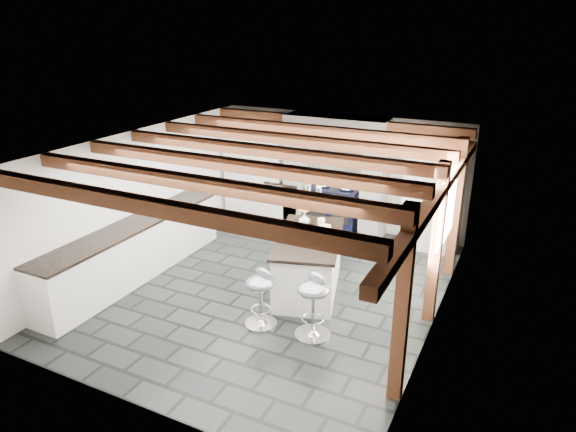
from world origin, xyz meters
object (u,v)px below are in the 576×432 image
at_px(bar_stool_far, 261,292).
at_px(kitchen_island, 309,262).
at_px(bar_stool_near, 314,299).
at_px(range_cooker, 334,209).

bearing_deg(bar_stool_far, kitchen_island, 100.13).
height_order(kitchen_island, bar_stool_near, kitchen_island).
relative_size(kitchen_island, bar_stool_far, 2.42).
relative_size(range_cooker, bar_stool_near, 1.11).
relative_size(kitchen_island, bar_stool_near, 2.22).
distance_m(range_cooker, kitchen_island, 2.49).
distance_m(kitchen_island, bar_stool_near, 1.30).
bearing_deg(bar_stool_near, kitchen_island, 138.69).
bearing_deg(range_cooker, bar_stool_near, -72.64).
relative_size(bar_stool_near, bar_stool_far, 1.09).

